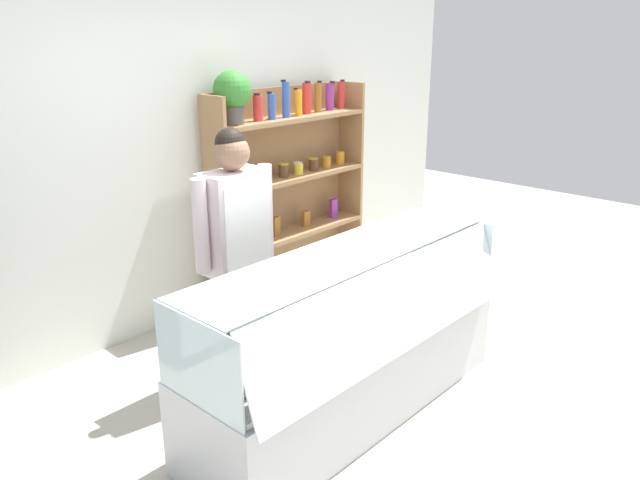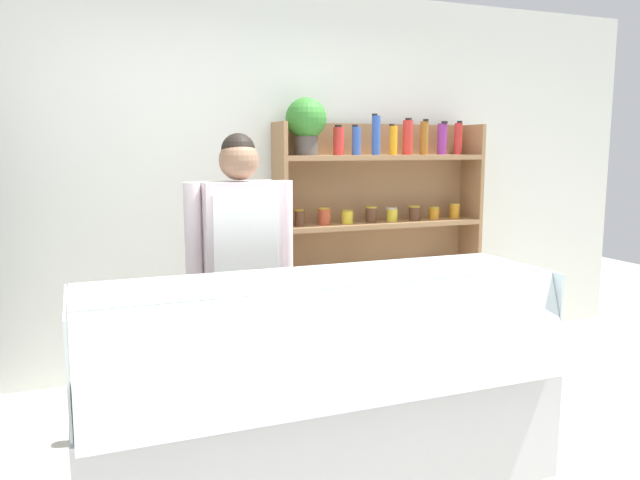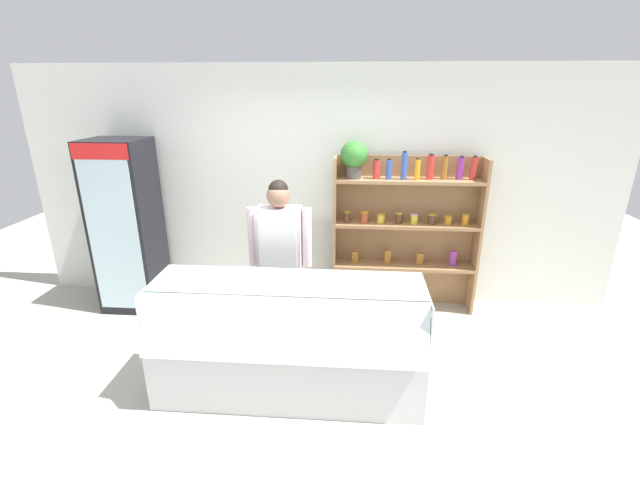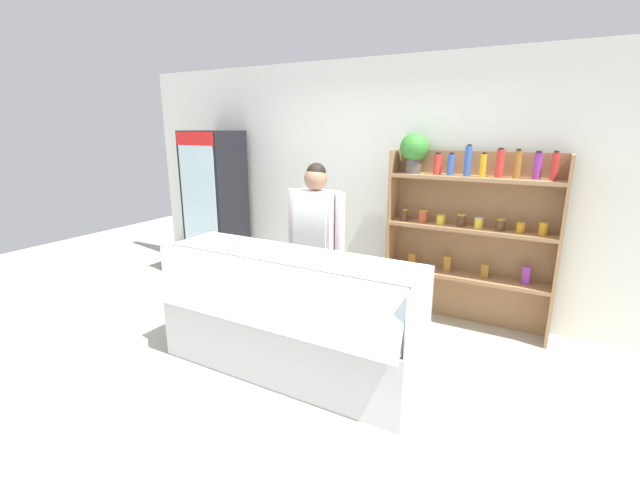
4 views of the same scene
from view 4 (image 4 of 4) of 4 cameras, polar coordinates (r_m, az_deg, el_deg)
ground_plane at (r=3.64m, az=-3.92°, el=-18.18°), size 12.00×12.00×0.00m
back_wall at (r=4.87m, az=8.72°, el=7.23°), size 6.80×0.10×2.70m
drinks_fridge at (r=5.69m, az=-13.73°, el=4.17°), size 0.63×0.59×1.94m
shelving_unit at (r=4.46m, az=18.41°, el=2.57°), size 1.61×0.29×1.93m
deli_display_case at (r=3.64m, az=-4.26°, el=-12.51°), size 2.18×0.73×1.01m
shop_clerk at (r=4.11m, az=-0.59°, el=0.79°), size 0.61×0.25×1.66m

